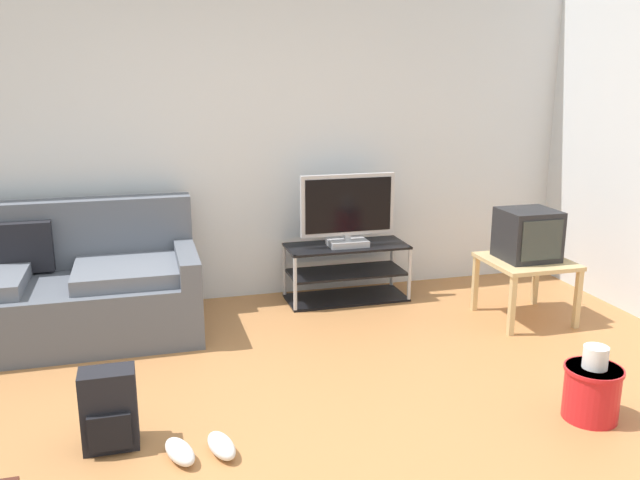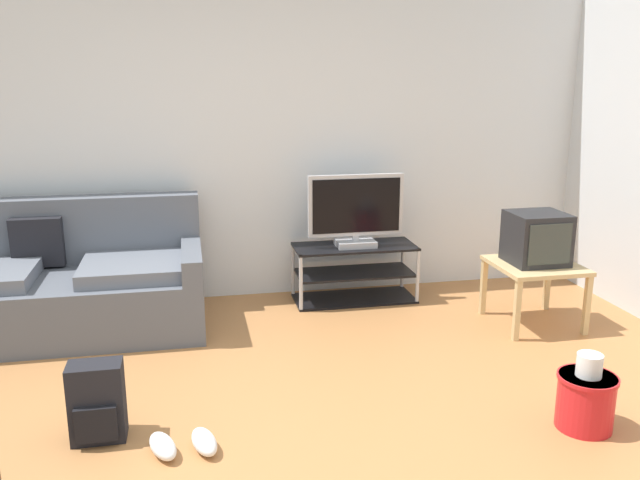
{
  "view_description": "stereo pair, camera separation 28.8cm",
  "coord_description": "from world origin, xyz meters",
  "views": [
    {
      "loc": [
        -0.59,
        -2.83,
        1.82
      ],
      "look_at": [
        0.53,
        1.24,
        0.74
      ],
      "focal_mm": 37.23,
      "sensor_mm": 36.0,
      "label": 1
    },
    {
      "loc": [
        -0.31,
        -2.9,
        1.82
      ],
      "look_at": [
        0.53,
        1.24,
        0.74
      ],
      "focal_mm": 37.23,
      "sensor_mm": 36.0,
      "label": 2
    }
  ],
  "objects": [
    {
      "name": "ground_plane",
      "position": [
        0.0,
        0.0,
        -0.01
      ],
      "size": [
        9.0,
        9.8,
        0.02
      ],
      "primitive_type": "cube",
      "color": "#B27542"
    },
    {
      "name": "side_table",
      "position": [
        2.14,
        1.32,
        0.4
      ],
      "size": [
        0.59,
        0.59,
        0.47
      ],
      "color": "tan",
      "rests_on": "ground_plane"
    },
    {
      "name": "wall_back",
      "position": [
        0.0,
        2.45,
        1.35
      ],
      "size": [
        9.0,
        0.1,
        2.7
      ],
      "primitive_type": "cube",
      "color": "silver",
      "rests_on": "ground_plane"
    },
    {
      "name": "crt_tv",
      "position": [
        2.14,
        1.33,
        0.65
      ],
      "size": [
        0.39,
        0.37,
        0.37
      ],
      "color": "#232326",
      "rests_on": "side_table"
    },
    {
      "name": "tv_stand",
      "position": [
        0.98,
        2.1,
        0.23
      ],
      "size": [
        0.98,
        0.42,
        0.46
      ],
      "color": "black",
      "rests_on": "ground_plane"
    },
    {
      "name": "couch",
      "position": [
        -1.22,
        1.89,
        0.33
      ],
      "size": [
        1.97,
        0.93,
        0.92
      ],
      "color": "#565B66",
      "rests_on": "ground_plane"
    },
    {
      "name": "sneakers_pair",
      "position": [
        -0.39,
        0.08,
        0.04
      ],
      "size": [
        0.38,
        0.27,
        0.09
      ],
      "color": "white",
      "rests_on": "ground_plane"
    },
    {
      "name": "flat_tv",
      "position": [
        0.98,
        2.08,
        0.74
      ],
      "size": [
        0.77,
        0.22,
        0.58
      ],
      "color": "#B2B2B7",
      "rests_on": "tv_stand"
    },
    {
      "name": "cleaning_bucket",
      "position": [
        1.67,
        -0.1,
        0.17
      ],
      "size": [
        0.31,
        0.31,
        0.41
      ],
      "color": "red",
      "rests_on": "ground_plane"
    },
    {
      "name": "backpack",
      "position": [
        -0.81,
        0.29,
        0.2
      ],
      "size": [
        0.27,
        0.24,
        0.41
      ],
      "rotation": [
        0.0,
        0.0,
        0.2
      ],
      "color": "black",
      "rests_on": "ground_plane"
    }
  ]
}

